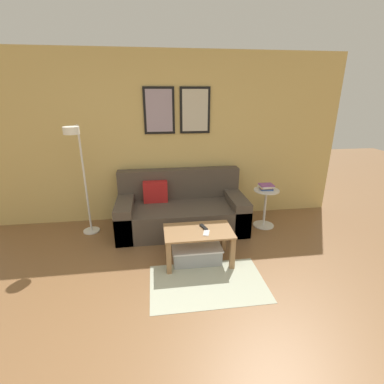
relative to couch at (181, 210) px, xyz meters
name	(u,v)px	position (x,y,z in m)	size (l,w,h in m)	color
wall_back	(165,139)	(-0.19, 0.46, 1.00)	(5.60, 0.09, 2.55)	#D6B76B
area_rug	(208,283)	(0.15, -1.39, -0.28)	(1.25, 0.80, 0.01)	#B2B79E
couch	(181,210)	(0.00, 0.00, 0.00)	(1.88, 0.90, 0.85)	#4C4238
coffee_table	(198,237)	(0.12, -0.94, 0.04)	(0.82, 0.49, 0.42)	#997047
storage_bin	(196,252)	(0.10, -0.91, -0.18)	(0.60, 0.41, 0.20)	#9EA3A8
floor_lamp	(79,163)	(-1.35, -0.15, 0.81)	(0.24, 0.53, 1.57)	white
side_table	(265,204)	(1.28, -0.13, 0.07)	(0.38, 0.38, 0.59)	silver
book_stack	(266,187)	(1.27, -0.11, 0.35)	(0.21, 0.20, 0.08)	#335199
remote_control	(204,227)	(0.19, -0.88, 0.14)	(0.04, 0.15, 0.02)	black
cell_phone	(206,233)	(0.20, -1.02, 0.14)	(0.07, 0.14, 0.01)	silver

